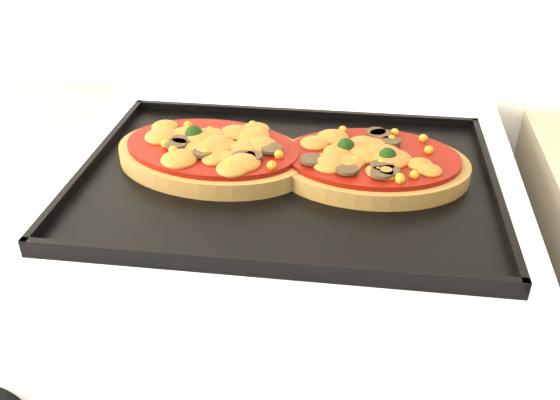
# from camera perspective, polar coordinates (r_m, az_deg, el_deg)

# --- Properties ---
(baking_tray) EXTENTS (0.49, 0.37, 0.02)m
(baking_tray) POSITION_cam_1_polar(r_m,az_deg,el_deg) (0.74, 0.60, 2.15)
(baking_tray) COLOR black
(baking_tray) RESTS_ON stove
(pizza_left) EXTENTS (0.26, 0.20, 0.04)m
(pizza_left) POSITION_cam_1_polar(r_m,az_deg,el_deg) (0.76, -6.22, 4.38)
(pizza_left) COLOR olive
(pizza_left) RESTS_ON baking_tray
(pizza_right) EXTENTS (0.24, 0.17, 0.03)m
(pizza_right) POSITION_cam_1_polar(r_m,az_deg,el_deg) (0.75, 8.41, 3.47)
(pizza_right) COLOR olive
(pizza_right) RESTS_ON baking_tray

